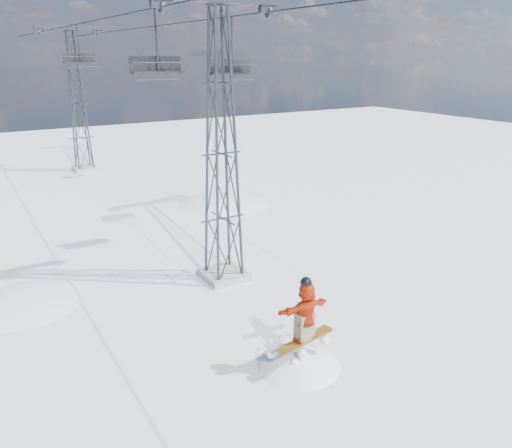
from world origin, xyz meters
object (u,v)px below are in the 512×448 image
at_px(snowboarder_jump, 297,408).
at_px(lift_tower_far, 78,104).
at_px(lift_chair_near, 157,66).
at_px(lift_tower_near, 221,154).

bearing_deg(snowboarder_jump, lift_tower_far, 88.11).
height_order(snowboarder_jump, lift_chair_near, lift_chair_near).
distance_m(lift_tower_far, snowboarder_jump, 32.74).
relative_size(lift_tower_near, lift_chair_near, 4.60).
xyz_separation_m(lift_tower_far, lift_chair_near, (-2.20, -24.23, 3.39)).
distance_m(lift_tower_far, lift_chair_near, 24.56).
bearing_deg(snowboarder_jump, lift_tower_near, 81.38).
relative_size(lift_tower_near, lift_tower_far, 1.00).
height_order(lift_tower_far, lift_chair_near, lift_tower_far).
xyz_separation_m(snowboarder_jump, lift_chair_near, (-1.15, 7.73, 10.46)).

